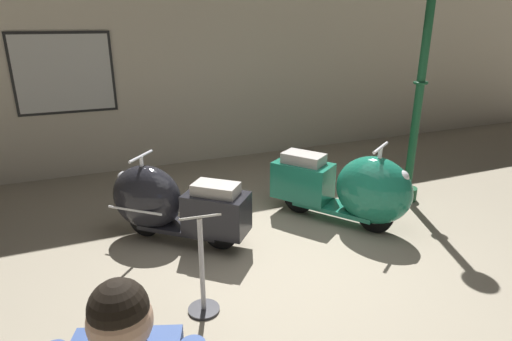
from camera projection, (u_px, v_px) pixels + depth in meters
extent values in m
plane|color=gray|center=(295.00, 269.00, 4.37)|extent=(60.00, 60.00, 0.00)
cube|color=#BCB29E|center=(190.00, 51.00, 7.16)|extent=(18.00, 0.20, 3.85)
cube|color=black|center=(64.00, 73.00, 6.42)|extent=(1.45, 0.03, 1.22)
cube|color=#B2B2AD|center=(64.00, 74.00, 6.41)|extent=(1.37, 0.01, 1.14)
cylinder|color=black|center=(145.00, 219.00, 5.00)|extent=(0.36, 0.33, 0.41)
cylinder|color=silver|center=(145.00, 219.00, 5.00)|extent=(0.20, 0.19, 0.18)
cylinder|color=black|center=(221.00, 231.00, 4.71)|extent=(0.36, 0.33, 0.41)
cylinder|color=silver|center=(221.00, 231.00, 4.71)|extent=(0.20, 0.19, 0.18)
cube|color=black|center=(182.00, 227.00, 4.86)|extent=(0.97, 0.91, 0.05)
ellipsoid|color=black|center=(147.00, 197.00, 4.89)|extent=(0.99, 0.96, 0.77)
cube|color=black|center=(217.00, 213.00, 4.65)|extent=(0.79, 0.76, 0.45)
cube|color=gray|center=(216.00, 189.00, 4.55)|extent=(0.55, 0.53, 0.12)
sphere|color=silver|center=(124.00, 178.00, 4.90)|extent=(0.15, 0.15, 0.15)
cylinder|color=silver|center=(142.00, 168.00, 4.78)|extent=(0.04, 0.04, 0.28)
cylinder|color=silver|center=(141.00, 156.00, 4.73)|extent=(0.32, 0.36, 0.03)
cube|color=silver|center=(135.00, 210.00, 4.67)|extent=(0.52, 0.46, 0.02)
cylinder|color=black|center=(375.00, 215.00, 5.08)|extent=(0.32, 0.41, 0.43)
cylinder|color=silver|center=(375.00, 215.00, 5.08)|extent=(0.20, 0.22, 0.20)
cylinder|color=black|center=(299.00, 197.00, 5.61)|extent=(0.32, 0.41, 0.43)
cylinder|color=silver|center=(299.00, 197.00, 5.61)|extent=(0.20, 0.22, 0.20)
cube|color=#196B51|center=(335.00, 207.00, 5.35)|extent=(0.91, 1.07, 0.05)
ellipsoid|color=#196B51|center=(373.00, 190.00, 5.01)|extent=(0.98, 1.07, 0.82)
cube|color=#196B51|center=(303.00, 180.00, 5.51)|extent=(0.78, 0.85, 0.48)
cube|color=gray|center=(304.00, 158.00, 5.40)|extent=(0.55, 0.60, 0.13)
sphere|color=silver|center=(402.00, 177.00, 4.77)|extent=(0.16, 0.16, 0.16)
cylinder|color=silver|center=(379.00, 160.00, 4.86)|extent=(0.05, 0.05, 0.30)
cylinder|color=silver|center=(381.00, 148.00, 4.81)|extent=(0.41, 0.30, 0.03)
cylinder|color=#144728|center=(406.00, 193.00, 6.04)|extent=(0.28, 0.28, 0.18)
cylinder|color=#144728|center=(419.00, 93.00, 5.56)|extent=(0.11, 0.11, 2.68)
torus|color=#144728|center=(421.00, 83.00, 5.51)|extent=(0.19, 0.19, 0.04)
sphere|color=tan|center=(120.00, 321.00, 1.39)|extent=(0.22, 0.22, 0.22)
sphere|color=black|center=(118.00, 308.00, 1.38)|extent=(0.20, 0.20, 0.20)
cylinder|color=#333338|center=(204.00, 309.00, 3.74)|extent=(0.28, 0.28, 0.02)
cylinder|color=#A5A5AD|center=(202.00, 266.00, 3.59)|extent=(0.04, 0.04, 0.87)
cube|color=silver|center=(199.00, 217.00, 3.44)|extent=(0.34, 0.25, 0.12)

